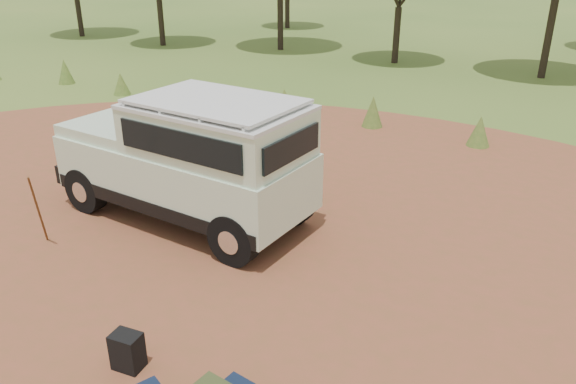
% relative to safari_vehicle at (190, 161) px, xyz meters
% --- Properties ---
extents(ground, '(140.00, 140.00, 0.00)m').
position_rel_safari_vehicle_xyz_m(ground, '(1.26, -1.68, -1.18)').
color(ground, '#456825').
rests_on(ground, ground).
extents(dirt_clearing, '(23.00, 23.00, 0.01)m').
position_rel_safari_vehicle_xyz_m(dirt_clearing, '(1.26, -1.68, -1.18)').
color(dirt_clearing, brown).
rests_on(dirt_clearing, ground).
extents(grass_fringe, '(36.60, 1.60, 0.90)m').
position_rel_safari_vehicle_xyz_m(grass_fringe, '(1.37, 6.99, -0.78)').
color(grass_fringe, '#456825').
rests_on(grass_fringe, ground).
extents(safari_vehicle, '(5.24, 2.61, 2.44)m').
position_rel_safari_vehicle_xyz_m(safari_vehicle, '(0.00, 0.00, 0.00)').
color(safari_vehicle, silver).
rests_on(safari_vehicle, ground).
extents(walking_staff, '(0.35, 0.42, 1.41)m').
position_rel_safari_vehicle_xyz_m(walking_staff, '(-1.74, -2.03, -0.48)').
color(walking_staff, '#603116').
rests_on(walking_staff, ground).
extents(backpack_black, '(0.38, 0.29, 0.50)m').
position_rel_safari_vehicle_xyz_m(backpack_black, '(1.62, -3.80, -0.93)').
color(backpack_black, black).
rests_on(backpack_black, ground).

